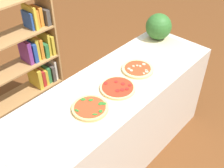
% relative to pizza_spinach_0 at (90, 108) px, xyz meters
% --- Properties ---
extents(ground_plane, '(12.00, 12.00, 0.00)m').
position_rel_pizza_spinach_0_xyz_m(ground_plane, '(0.31, 0.06, -0.95)').
color(ground_plane, brown).
extents(counter, '(2.15, 0.69, 0.93)m').
position_rel_pizza_spinach_0_xyz_m(counter, '(0.31, 0.06, -0.48)').
color(counter, beige).
rests_on(counter, ground_plane).
extents(parchment_paper, '(2.01, 0.53, 0.00)m').
position_rel_pizza_spinach_0_xyz_m(parchment_paper, '(0.31, 0.06, -0.01)').
color(parchment_paper, beige).
rests_on(parchment_paper, counter).
extents(pizza_spinach_0, '(0.27, 0.27, 0.03)m').
position_rel_pizza_spinach_0_xyz_m(pizza_spinach_0, '(0.00, 0.00, 0.00)').
color(pizza_spinach_0, '#DBB26B').
rests_on(pizza_spinach_0, parchment_paper).
extents(pizza_pepperoni_1, '(0.29, 0.29, 0.03)m').
position_rel_pizza_spinach_0_xyz_m(pizza_pepperoni_1, '(0.31, 0.00, -0.00)').
color(pizza_pepperoni_1, '#E5C17F').
rests_on(pizza_pepperoni_1, parchment_paper).
extents(pizza_mushroom_2, '(0.28, 0.28, 0.03)m').
position_rel_pizza_spinach_0_xyz_m(pizza_mushroom_2, '(0.63, 0.04, -0.00)').
color(pizza_mushroom_2, '#E5C17F').
rests_on(pizza_mushroom_2, parchment_paper).
extents(watermelon, '(0.26, 0.26, 0.26)m').
position_rel_pizza_spinach_0_xyz_m(watermelon, '(1.22, 0.24, 0.12)').
color(watermelon, '#2D6628').
rests_on(watermelon, counter).
extents(bookshelf, '(0.95, 0.28, 1.42)m').
position_rel_pizza_spinach_0_xyz_m(bookshelf, '(0.21, 1.17, -0.30)').
color(bookshelf, '#A87A47').
rests_on(bookshelf, ground_plane).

